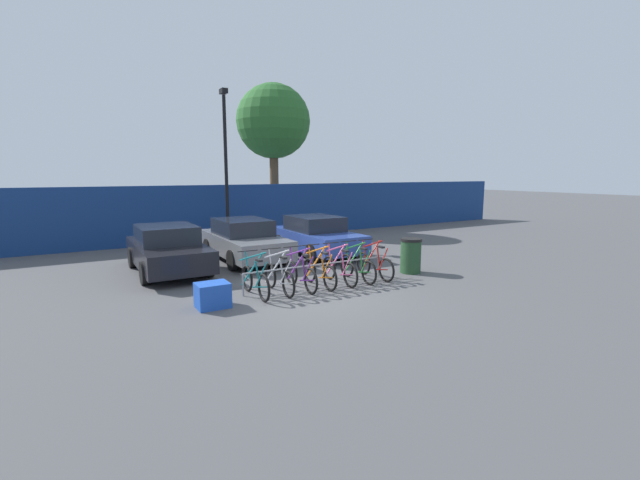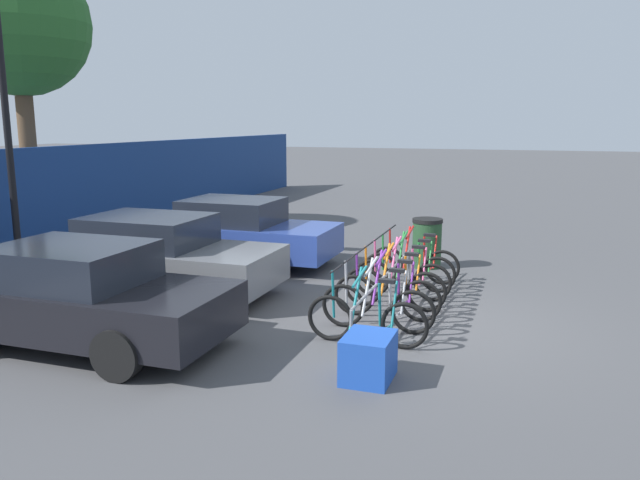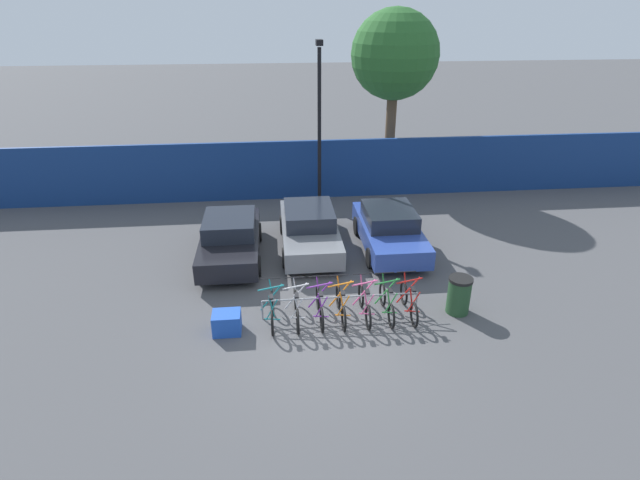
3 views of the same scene
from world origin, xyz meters
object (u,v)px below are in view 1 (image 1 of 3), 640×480
Objects in this scene: bike_rack at (317,267)px; bicycle_red at (374,265)px; bicycle_teal at (255,281)px; trash_bin at (411,255)px; cargo_crate at (213,295)px; bicycle_orange at (319,272)px; bicycle_silver at (279,278)px; car_grey at (244,240)px; bicycle_purple at (301,275)px; bicycle_pink at (339,270)px; lamp_post at (226,159)px; bicycle_green at (357,267)px; tree_behind_hoarding at (273,122)px; car_black at (168,249)px; car_blue at (316,236)px.

bicycle_red is (1.79, -0.15, -0.11)m from bike_rack.
bicycle_teal reaches higher than trash_bin.
bicycle_teal is 2.44× the size of cargo_crate.
bicycle_silver is at bearing -179.19° from bicycle_orange.
bicycle_orange is at bearing 179.75° from trash_bin.
cargo_crate is (-2.44, -4.56, -0.42)m from car_grey.
bicycle_purple is at bearing -179.19° from bicycle_orange.
bicycle_pink is 0.27× the size of lamp_post.
bicycle_green is (1.20, -0.15, -0.11)m from bike_rack.
bicycle_orange is at bearing -91.62° from lamp_post.
bicycle_teal is at bearing -116.80° from tree_behind_hoarding.
car_black is at bearing 137.20° from bicycle_pink.
bicycle_purple and bicycle_green have the same top height.
car_blue is at bearing 104.09° from trash_bin.
trash_bin is (1.92, -0.01, 0.14)m from bicycle_green.
car_blue is (0.35, 3.91, 0.31)m from bicycle_red.
bicycle_green is (1.21, 0.00, 0.00)m from bicycle_orange.
bike_rack is at bearing -91.59° from lamp_post.
trash_bin is (0.99, -3.93, -0.17)m from car_blue.
car_black is at bearing -177.93° from car_blue.
lamp_post is (0.78, 7.97, 3.12)m from bicycle_purple.
bicycle_orange is at bearing 177.22° from bicycle_red.
cargo_crate is (-4.71, -0.32, -0.10)m from bicycle_red.
bicycle_orange is at bearing 6.26° from cargo_crate.
bicycle_red is 4.83m from car_grey.
car_grey is (2.57, 0.52, 0.00)m from car_black.
tree_behind_hoarding reaches higher than car_grey.
bicycle_red is at bearing -37.57° from car_black.
car_black is at bearing 137.91° from bicycle_green.
cargo_crate is at bearing -118.08° from car_grey.
bicycle_red is 3.94m from car_blue.
tree_behind_hoarding reaches higher than bicycle_pink.
cargo_crate is (-2.91, -0.32, -0.10)m from bicycle_orange.
bicycle_orange is 4.82m from car_black.
lamp_post is at bearing 88.41° from bike_rack.
car_grey is at bearing 172.81° from car_blue.
bicycle_green is 0.41× the size of car_black.
trash_bin is (2.51, -0.01, 0.14)m from bicycle_pink.
car_blue is at bearing -7.19° from car_grey.
car_blue is at bearing 53.35° from bicycle_purple.
car_grey is 5.59m from trash_bin.
bicycle_green is (0.59, 0.00, 0.00)m from bicycle_pink.
car_grey is (-0.49, 4.10, 0.20)m from bike_rack.
bicycle_teal and bicycle_purple have the same top height.
tree_behind_hoarding is (3.65, 10.62, 4.95)m from bike_rack.
cargo_crate is at bearing -110.73° from lamp_post.
tree_behind_hoarding is (0.52, 10.79, 4.92)m from trash_bin.
bicycle_green is at bearing 4.43° from cargo_crate.
bicycle_teal is 4.45m from car_grey.
bicycle_silver is 1.79m from cargo_crate.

